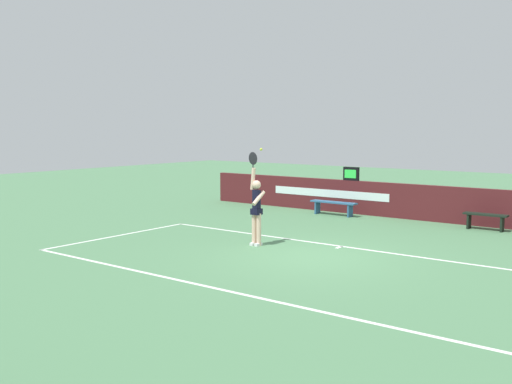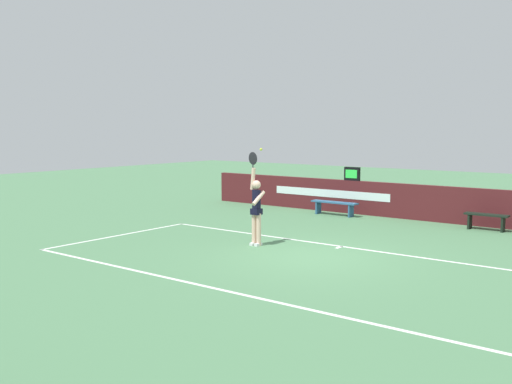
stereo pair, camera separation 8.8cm
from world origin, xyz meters
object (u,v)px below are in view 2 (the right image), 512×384
Objects in this scene: tennis_player at (256,207)px; courtside_bench_near at (334,205)px; tennis_ball at (261,149)px; courtside_bench_far at (486,218)px; speed_display at (352,174)px.

courtside_bench_near is (-1.01, 5.92, -0.66)m from tennis_player.
tennis_ball is 7.63m from courtside_bench_far.
tennis_player reaches higher than speed_display.
speed_display is 6.77m from tennis_player.
speed_display is 0.33× the size of courtside_bench_near.
courtside_bench_near is (-1.20, 5.96, -2.18)m from tennis_ball.
tennis_player is (0.75, -6.72, -0.41)m from speed_display.
courtside_bench_near is at bearing -108.02° from speed_display.
courtside_bench_far is (5.21, 0.16, -0.01)m from courtside_bench_near.
courtside_bench_near is at bearing -178.27° from courtside_bench_far.
courtside_bench_far is at bearing 55.34° from tennis_player.
speed_display reaches higher than courtside_bench_far.
speed_display is 8.28× the size of tennis_ball.
speed_display reaches higher than courtside_bench_near.
courtside_bench_far is (4.95, -0.65, -1.08)m from speed_display.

